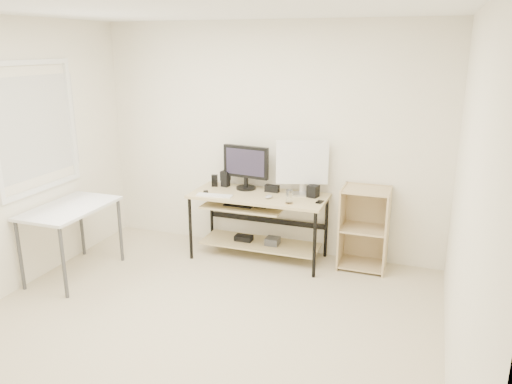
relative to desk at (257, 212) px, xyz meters
The scene contains 16 objects.
room 1.80m from the desk, 93.95° to the right, with size 4.01×4.01×2.62m.
desk is the anchor object (origin of this frame).
side_table 1.97m from the desk, 147.35° to the right, with size 0.60×1.00×0.75m.
shelf_unit 1.19m from the desk, ahead, with size 0.50×0.40×0.90m.
black_monitor 0.56m from the desk, 139.10° to the left, with size 0.55×0.23×0.50m.
white_imac 0.75m from the desk, 17.67° to the left, with size 0.55×0.23×0.60m.
keyboard 0.52m from the desk, 151.94° to the right, with size 0.39×0.11×0.01m, color white.
mouse 0.30m from the desk, 28.55° to the right, with size 0.07×0.11×0.04m, color #B0B0B5.
center_speaker 0.32m from the desk, 47.75° to the left, with size 0.16×0.07×0.08m, color black.
speaker_left 0.57m from the desk, 158.32° to the left, with size 0.11×0.11×0.18m.
speaker_right 0.68m from the desk, 10.15° to the left, with size 0.11×0.11×0.13m, color black.
audio_controller 0.65m from the desk, 166.34° to the left, with size 0.07×0.04×0.14m, color black.
volume_puck 0.61m from the desk, 166.63° to the right, with size 0.06×0.06×0.02m, color black.
smartphone 0.76m from the desk, ahead, with size 0.06×0.11×0.01m, color black.
coaster 0.52m from the desk, 24.97° to the right, with size 0.09×0.09×0.01m, color #AE874E.
drinking_glass 0.55m from the desk, 24.97° to the right, with size 0.07×0.07×0.14m, color white.
Camera 1 is at (1.74, -3.31, 2.33)m, focal length 35.00 mm.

